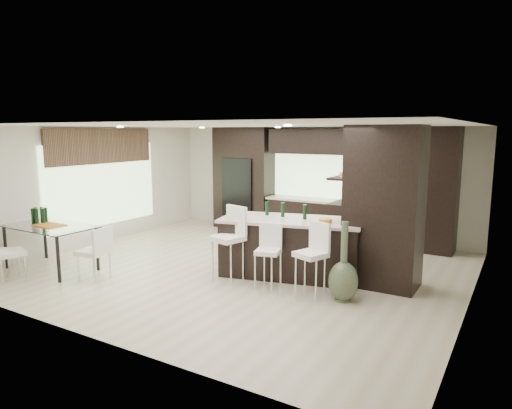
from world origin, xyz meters
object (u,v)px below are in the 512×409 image
Objects in this scene: bench at (263,250)px; chair_near at (9,257)px; stool_left at (228,252)px; stool_right at (310,268)px; stool_mid at (268,263)px; chair_end at (94,255)px; dining_table at (51,248)px; kitchen_island at (291,247)px; floor_vase at (344,262)px.

chair_near is (-3.20, -3.31, 0.20)m from bench.
stool_right is (1.55, 0.02, -0.05)m from stool_left.
stool_mid is at bearing 16.82° from stool_left.
chair_near is (-3.28, -1.93, -0.09)m from stool_left.
chair_end is (1.19, 0.81, -0.00)m from chair_near.
stool_right is at bearing 13.94° from dining_table.
stool_right reaches higher than stool_mid.
stool_left reaches higher than chair_end.
stool_left is 0.85× the size of bench.
stool_right is 0.55× the size of dining_table.
stool_mid is at bearing -65.64° from bench.
kitchen_island is 1.47m from floor_vase.
dining_table is at bearing -150.19° from bench.
stool_left is at bearing -158.13° from stool_right.
bench is (-1.63, 1.36, -0.24)m from stool_right.
kitchen_island is at bearing 62.27° from stool_left.
dining_table is 2.01× the size of chair_end.
chair_near is (0.00, -0.81, 0.02)m from dining_table.
kitchen_island is 1.44× the size of dining_table.
bench is 2.49m from floor_vase.
stool_left reaches higher than kitchen_island.
chair_near is at bearing -142.22° from bench.
floor_vase reaches higher than dining_table.
chair_near is at bearing -158.68° from floor_vase.
kitchen_island reaches higher than chair_end.
stool_mid is at bearing -160.40° from stool_right.
floor_vase is at bearing -43.64° from kitchen_island.
dining_table is (-3.20, -2.50, 0.18)m from bench.
chair_end is (-2.09, -1.12, -0.09)m from stool_left.
bench is at bearing 135.60° from kitchen_island.
floor_vase is at bearing -38.30° from bench.
kitchen_island is at bearing 153.20° from stool_right.
stool_mid is 1.00× the size of chair_near.
stool_left is 2.05m from floor_vase.
kitchen_island is 2.63× the size of stool_right.
chair_end is at bearing -172.77° from stool_mid.
chair_near is at bearing -168.93° from stool_mid.
stool_right is (0.77, -0.85, -0.05)m from kitchen_island.
stool_mid reaches higher than dining_table.
floor_vase is (2.13, -1.23, 0.38)m from bench.
dining_table is 0.81m from chair_near.
kitchen_island is at bearing -38.75° from bench.
kitchen_island is at bearing -62.70° from chair_end.
stool_right is at bearing -48.03° from bench.
kitchen_island is 4.93m from chair_near.
stool_left is 2.37m from chair_end.
floor_vase reaches higher than stool_right.
bench is 1.43× the size of chair_near.
chair_near is at bearing -136.96° from stool_right.
stool_mid is at bearing -175.20° from floor_vase.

